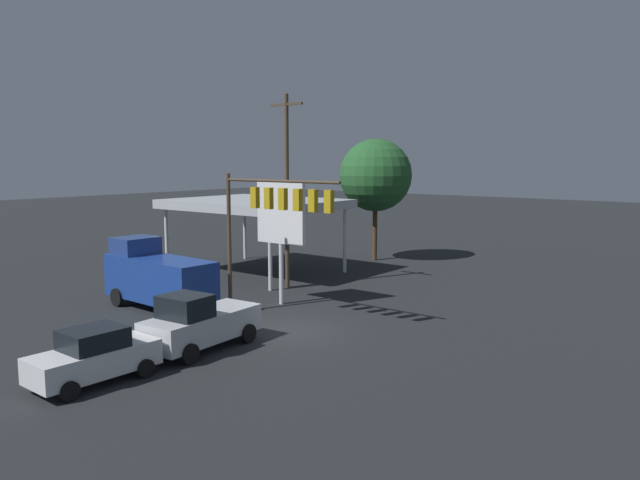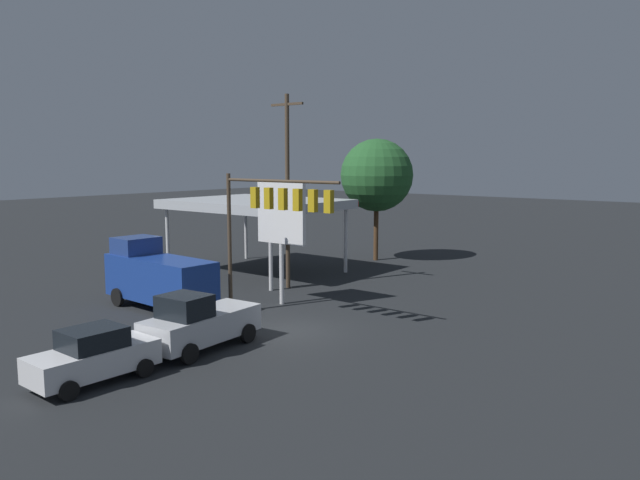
{
  "view_description": "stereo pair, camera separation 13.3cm",
  "coord_description": "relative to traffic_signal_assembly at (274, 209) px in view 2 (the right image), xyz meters",
  "views": [
    {
      "loc": [
        -17.87,
        20.79,
        7.75
      ],
      "look_at": [
        0.0,
        -2.0,
        3.94
      ],
      "focal_mm": 35.0,
      "sensor_mm": 36.0,
      "label": 1
    },
    {
      "loc": [
        -17.97,
        20.7,
        7.75
      ],
      "look_at": [
        0.0,
        -2.0,
        3.94
      ],
      "focal_mm": 35.0,
      "sensor_mm": 36.0,
      "label": 2
    }
  ],
  "objects": [
    {
      "name": "gas_station_canopy",
      "position": [
        9.86,
        -8.93,
        -0.78
      ],
      "size": [
        10.76,
        8.73,
        4.99
      ],
      "color": "#B2B7BC",
      "rests_on": "ground"
    },
    {
      "name": "street_tree",
      "position": [
        6.32,
        -18.28,
        1.04
      ],
      "size": [
        5.47,
        5.47,
        9.22
      ],
      "color": "#4C331E",
      "rests_on": "ground"
    },
    {
      "name": "pickup_parked",
      "position": [
        -0.44,
        5.08,
        -4.32
      ],
      "size": [
        2.57,
        5.33,
        2.4
      ],
      "rotation": [
        0.0,
        0.0,
        1.65
      ],
      "color": "silver",
      "rests_on": "ground"
    },
    {
      "name": "sedan_far",
      "position": [
        -0.46,
        9.85,
        -4.48
      ],
      "size": [
        2.15,
        4.44,
        1.93
      ],
      "rotation": [
        0.0,
        0.0,
        1.55
      ],
      "color": "silver",
      "rests_on": "ground"
    },
    {
      "name": "utility_pole",
      "position": [
        4.85,
        -6.43,
        0.6
      ],
      "size": [
        2.4,
        0.26,
        11.46
      ],
      "color": "#473828",
      "rests_on": "ground"
    },
    {
      "name": "delivery_truck",
      "position": [
        6.66,
        1.69,
        -3.73
      ],
      "size": [
        6.9,
        2.8,
        3.58
      ],
      "rotation": [
        0.0,
        0.0,
        -0.04
      ],
      "color": "navy",
      "rests_on": "ground"
    },
    {
      "name": "traffic_signal_assembly",
      "position": [
        0.0,
        0.0,
        0.0
      ],
      "size": [
        6.92,
        0.43,
        7.01
      ],
      "color": "#473828",
      "rests_on": "ground"
    },
    {
      "name": "ground_plane",
      "position": [
        -1.63,
        0.64,
        -5.43
      ],
      "size": [
        200.0,
        200.0,
        0.0
      ],
      "primitive_type": "plane",
      "color": "black"
    },
    {
      "name": "price_sign",
      "position": [
        2.27,
        -2.99,
        -0.75
      ],
      "size": [
        3.16,
        0.27,
        6.5
      ],
      "color": "silver",
      "rests_on": "ground"
    },
    {
      "name": "fire_hydrant",
      "position": [
        2.34,
        3.18,
        -4.99
      ],
      "size": [
        0.24,
        0.24,
        0.88
      ],
      "color": "gold",
      "rests_on": "ground"
    }
  ]
}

